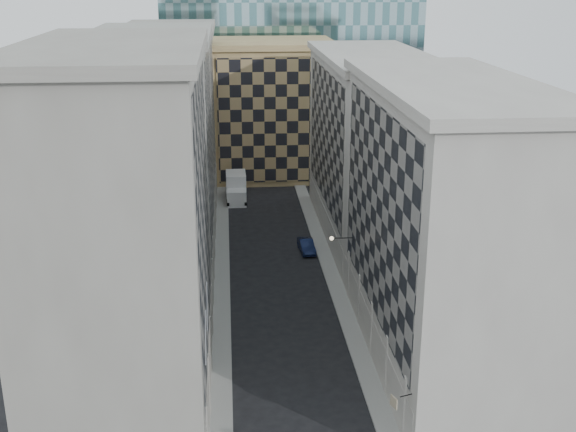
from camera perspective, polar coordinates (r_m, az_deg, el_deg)
sidewalk_west at (r=68.42m, az=-5.24°, el=-5.07°), size 1.50×100.00×0.15m
sidewalk_east at (r=69.09m, az=3.52°, el=-4.78°), size 1.50×100.00×0.15m
bldg_left_a at (r=46.87m, az=-12.61°, el=-1.38°), size 10.80×22.80×23.70m
bldg_left_b at (r=67.95m, az=-10.28°, el=4.57°), size 10.80×22.80×22.70m
bldg_left_c at (r=89.48m, az=-9.06°, el=7.68°), size 10.80×22.80×21.70m
bldg_right_a at (r=52.91m, az=12.12°, el=-0.74°), size 10.80×26.80×20.70m
bldg_right_b at (r=78.23m, az=6.52°, el=5.49°), size 10.80×28.80×19.70m
tan_block at (r=102.37m, az=-1.26°, el=8.49°), size 16.80×14.80×18.80m
flagpoles_left at (r=43.35m, az=-6.48°, el=-8.24°), size 0.10×6.33×2.33m
bracket_lamp at (r=61.17m, az=3.63°, el=-1.77°), size 1.98×0.36×0.36m
box_truck at (r=91.86m, az=-4.11°, el=2.15°), size 2.53×6.18×3.38m
dark_car at (r=74.85m, az=1.47°, el=-2.37°), size 1.67×4.08×1.32m
shop_sign at (r=43.82m, az=8.44°, el=-14.29°), size 1.23×0.68×0.78m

